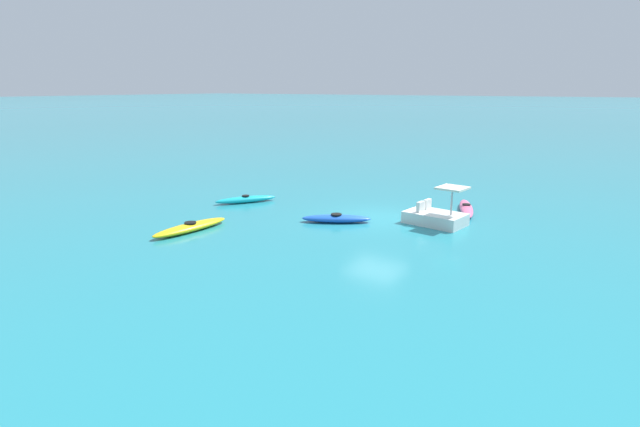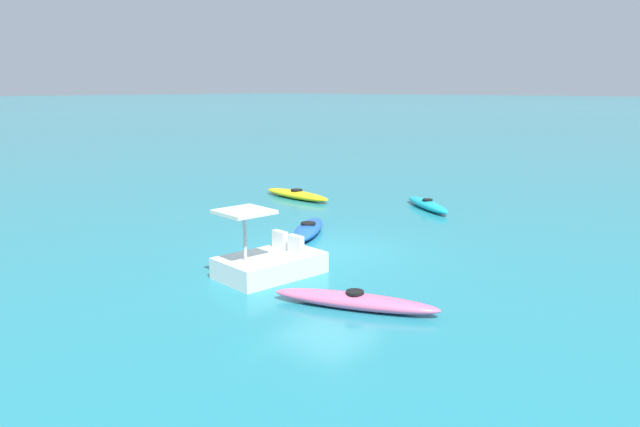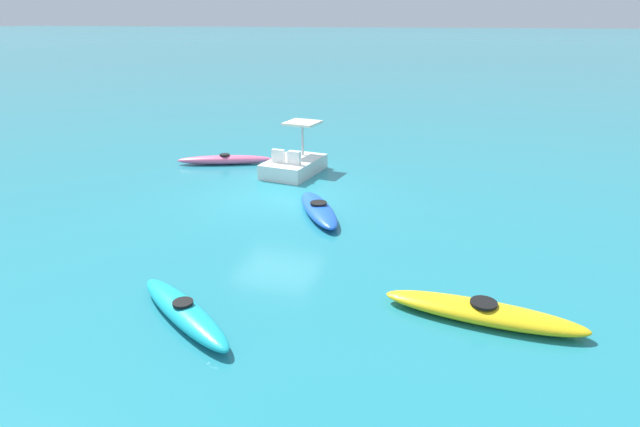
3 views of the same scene
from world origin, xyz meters
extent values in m
plane|color=teal|center=(0.00, 0.00, 0.00)|extent=(600.00, 600.00, 0.00)
ellipsoid|color=blue|center=(1.11, 1.66, 0.16)|extent=(2.89, 2.11, 0.32)
cylinder|color=black|center=(1.11, 1.66, 0.35)|extent=(0.62, 0.62, 0.05)
ellipsoid|color=yellow|center=(5.32, 5.99, 0.16)|extent=(1.07, 3.57, 0.32)
cylinder|color=black|center=(5.32, 5.99, 0.35)|extent=(0.52, 0.52, 0.05)
ellipsoid|color=pink|center=(-2.99, -3.19, 0.16)|extent=(1.77, 3.44, 0.32)
cylinder|color=black|center=(-2.99, -3.19, 0.35)|extent=(0.47, 0.47, 0.05)
ellipsoid|color=#19B7C6|center=(6.84, 0.91, 0.16)|extent=(2.18, 2.86, 0.32)
cylinder|color=black|center=(6.84, 0.91, 0.35)|extent=(0.51, 0.51, 0.05)
cube|color=white|center=(-2.54, -0.34, 0.25)|extent=(2.58, 1.80, 0.50)
cube|color=white|center=(-2.03, -0.71, 0.72)|extent=(0.22, 0.46, 0.44)
cube|color=white|center=(-1.95, -0.11, 0.72)|extent=(0.22, 0.46, 0.44)
cylinder|color=#B2B2B7|center=(-3.23, -0.24, 1.05)|extent=(0.08, 0.08, 1.10)
cube|color=silver|center=(-3.23, -0.24, 1.64)|extent=(1.23, 1.23, 0.08)
camera|label=1|loc=(-9.54, 19.44, 5.63)|focal=28.20mm
camera|label=2|loc=(-12.25, -10.12, 4.38)|focal=33.95mm
camera|label=3|loc=(13.82, 5.54, 5.05)|focal=29.19mm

